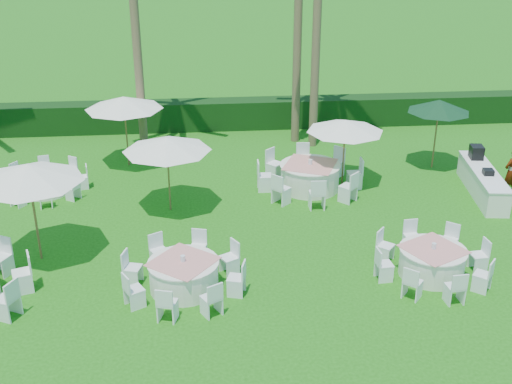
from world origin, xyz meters
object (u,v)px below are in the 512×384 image
umbrella_c (124,103)px  buffet_table (482,181)px  umbrella_b (167,144)px  banquet_table_b (184,274)px  banquet_table_c (432,261)px  banquet_table_d (45,182)px  staff_person (511,172)px  umbrella_green (439,106)px  umbrella_a (28,173)px  banquet_table_f (310,176)px  umbrella_d (345,126)px

umbrella_c → buffet_table: (11.75, -3.63, -1.89)m
umbrella_b → umbrella_c: (-1.63, 3.92, 0.18)m
banquet_table_b → banquet_table_c: bearing=0.8°
buffet_table → umbrella_c: bearing=162.8°
banquet_table_d → staff_person: bearing=-6.0°
umbrella_c → buffet_table: 12.45m
umbrella_green → buffet_table: size_ratio=0.68×
banquet_table_b → umbrella_green: size_ratio=1.21×
umbrella_a → buffet_table: umbrella_a is taller
staff_person → banquet_table_f: bearing=-31.4°
banquet_table_b → umbrella_green: (8.84, 7.25, 1.89)m
umbrella_a → banquet_table_d: bearing=99.8°
banquet_table_c → umbrella_a: umbrella_a is taller
umbrella_c → umbrella_d: bearing=-18.3°
umbrella_green → buffet_table: bearing=-71.2°
banquet_table_d → umbrella_c: umbrella_c is taller
banquet_table_b → umbrella_d: size_ratio=1.19×
banquet_table_c → umbrella_c: (-8.40, 8.39, 1.94)m
banquet_table_c → staff_person: staff_person is taller
banquet_table_b → umbrella_a: size_ratio=1.09×
banquet_table_f → umbrella_b: umbrella_b is taller
umbrella_a → buffet_table: bearing=12.6°
umbrella_green → staff_person: (1.65, -2.58, -1.49)m
banquet_table_b → banquet_table_c: banquet_table_b is taller
banquet_table_c → umbrella_b: bearing=146.6°
umbrella_d → umbrella_green: size_ratio=1.02×
banquet_table_f → umbrella_green: umbrella_green is taller
umbrella_d → buffet_table: 4.82m
banquet_table_c → banquet_table_d: (-10.90, 6.16, -0.03)m
umbrella_green → staff_person: bearing=-57.4°
banquet_table_d → umbrella_a: bearing=-80.2°
banquet_table_f → staff_person: 6.49m
banquet_table_d → umbrella_d: size_ratio=1.08×
buffet_table → staff_person: 0.92m
umbrella_d → banquet_table_f: bearing=-165.8°
umbrella_a → umbrella_d: (9.12, 4.21, -0.41)m
staff_person → umbrella_green: bearing=-79.2°
banquet_table_b → umbrella_c: bearing=103.9°
banquet_table_b → buffet_table: 10.80m
umbrella_c → buffet_table: size_ratio=0.75×
banquet_table_d → umbrella_c: (2.51, 2.23, 1.97)m
umbrella_d → umbrella_green: bearing=18.6°
banquet_table_d → umbrella_a: 4.95m
umbrella_a → umbrella_c: umbrella_a is taller
banquet_table_b → umbrella_a: 4.74m
umbrella_b → buffet_table: (10.13, 0.29, -1.71)m
umbrella_a → umbrella_c: size_ratio=1.02×
umbrella_c → banquet_table_f: bearing=-23.8°
banquet_table_b → banquet_table_c: (6.30, 0.09, -0.01)m
umbrella_d → buffet_table: bearing=-15.3°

